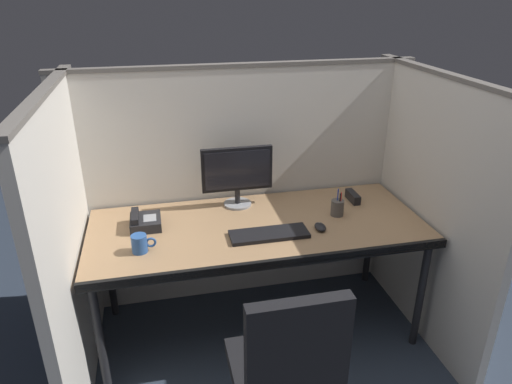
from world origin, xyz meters
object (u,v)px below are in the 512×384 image
object	(u,v)px
coffee_mug	(140,244)
desk_phone	(145,222)
computer_mouse	(320,227)
pen_cup	(337,208)
monitor_center	(237,173)
red_stapler	(353,197)
desk	(258,233)
keyboard_main	(269,234)

from	to	relation	value
coffee_mug	desk_phone	world-z (taller)	coffee_mug
computer_mouse	pen_cup	world-z (taller)	pen_cup
monitor_center	desk_phone	distance (m)	0.62
monitor_center	red_stapler	bearing A→B (deg)	-7.83
monitor_center	coffee_mug	xyz separation A→B (m)	(-0.59, -0.44, -0.17)
desk_phone	monitor_center	bearing A→B (deg)	16.53
desk	pen_cup	size ratio (longest dim) A/B	11.41
coffee_mug	pen_cup	xyz separation A→B (m)	(1.14, 0.17, 0.00)
monitor_center	red_stapler	distance (m)	0.75
monitor_center	red_stapler	size ratio (longest dim) A/B	2.87
desk	keyboard_main	xyz separation A→B (m)	(0.03, -0.13, 0.06)
computer_mouse	red_stapler	world-z (taller)	red_stapler
red_stapler	desk_phone	distance (m)	1.29
keyboard_main	desk_phone	distance (m)	0.71
red_stapler	desk_phone	size ratio (longest dim) A/B	0.79
desk	pen_cup	bearing A→B (deg)	2.77
desk	desk_phone	xyz separation A→B (m)	(-0.63, 0.12, 0.08)
desk	coffee_mug	world-z (taller)	coffee_mug
monitor_center	red_stapler	world-z (taller)	monitor_center
desk	keyboard_main	size ratio (longest dim) A/B	4.42
monitor_center	computer_mouse	world-z (taller)	monitor_center
desk	coffee_mug	bearing A→B (deg)	-167.23
keyboard_main	desk_phone	xyz separation A→B (m)	(-0.66, 0.25, 0.02)
desk	pen_cup	world-z (taller)	pen_cup
red_stapler	pen_cup	world-z (taller)	pen_cup
keyboard_main	pen_cup	xyz separation A→B (m)	(0.45, 0.16, 0.04)
coffee_mug	red_stapler	size ratio (longest dim) A/B	0.84
keyboard_main	coffee_mug	distance (m)	0.68
keyboard_main	red_stapler	distance (m)	0.70
desk_phone	pen_cup	bearing A→B (deg)	-5.02
computer_mouse	red_stapler	xyz separation A→B (m)	(0.33, 0.32, 0.01)
desk	monitor_center	distance (m)	0.40
keyboard_main	computer_mouse	size ratio (longest dim) A/B	4.48
desk	keyboard_main	distance (m)	0.15
computer_mouse	keyboard_main	bearing A→B (deg)	-178.76
keyboard_main	desk_phone	bearing A→B (deg)	158.93
keyboard_main	coffee_mug	bearing A→B (deg)	-178.73
coffee_mug	desk	bearing A→B (deg)	12.77
monitor_center	pen_cup	bearing A→B (deg)	-25.73
computer_mouse	desk_phone	world-z (taller)	desk_phone
monitor_center	keyboard_main	size ratio (longest dim) A/B	1.00
red_stapler	desk_phone	bearing A→B (deg)	-176.96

